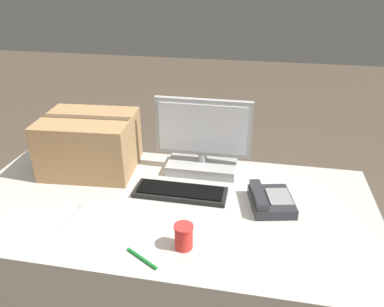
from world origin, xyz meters
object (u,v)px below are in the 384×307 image
(spoon, at_px, (77,212))
(cardboard_box, at_px, (90,143))
(monitor, at_px, (203,145))
(paper_cup_right, at_px, (184,237))
(keyboard, at_px, (180,192))
(desk_phone, at_px, (270,200))
(pen_marker, at_px, (142,258))

(spoon, bearing_deg, cardboard_box, 17.41)
(spoon, bearing_deg, monitor, -41.74)
(monitor, height_order, paper_cup_right, monitor)
(keyboard, relative_size, desk_phone, 1.69)
(paper_cup_right, bearing_deg, cardboard_box, 139.30)
(desk_phone, bearing_deg, paper_cup_right, -145.67)
(monitor, height_order, pen_marker, monitor)
(monitor, distance_m, keyboard, 0.28)
(paper_cup_right, distance_m, spoon, 0.51)
(monitor, bearing_deg, spoon, -135.00)
(monitor, bearing_deg, pen_marker, -98.64)
(desk_phone, bearing_deg, spoon, -178.32)
(paper_cup_right, xyz_separation_m, pen_marker, (-0.13, -0.09, -0.04))
(monitor, distance_m, pen_marker, 0.70)
(spoon, bearing_deg, keyboard, -58.59)
(cardboard_box, bearing_deg, paper_cup_right, -40.70)
(keyboard, bearing_deg, paper_cup_right, -75.23)
(cardboard_box, height_order, pen_marker, cardboard_box)
(paper_cup_right, bearing_deg, spoon, 165.27)
(pen_marker, bearing_deg, paper_cup_right, -114.49)
(desk_phone, xyz_separation_m, cardboard_box, (-0.89, 0.17, 0.11))
(cardboard_box, bearing_deg, desk_phone, -10.94)
(paper_cup_right, xyz_separation_m, spoon, (-0.49, 0.13, -0.05))
(monitor, xyz_separation_m, desk_phone, (0.34, -0.26, -0.11))
(spoon, bearing_deg, desk_phone, -72.66)
(keyboard, xyz_separation_m, desk_phone, (0.40, -0.01, 0.01))
(desk_phone, height_order, paper_cup_right, paper_cup_right)
(cardboard_box, bearing_deg, monitor, 8.99)
(monitor, relative_size, spoon, 2.69)
(monitor, relative_size, pen_marker, 3.48)
(spoon, relative_size, cardboard_box, 0.38)
(monitor, xyz_separation_m, cardboard_box, (-0.55, -0.09, 0.00))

